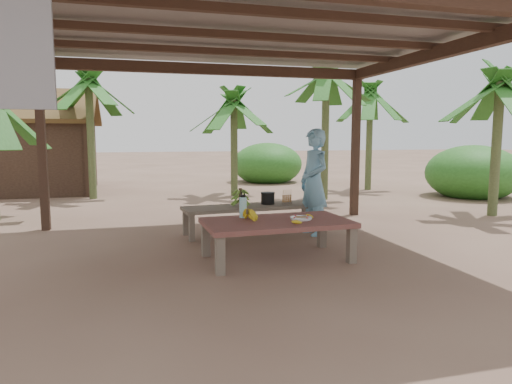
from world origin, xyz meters
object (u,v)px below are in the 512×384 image
object	(u,v)px
plate	(301,218)
water_flask	(243,207)
work_table	(277,225)
woman	(314,182)
ripe_banana_bunch	(247,214)
cooking_pot	(268,198)
bench	(253,209)

from	to	relation	value
plate	water_flask	world-z (taller)	water_flask
work_table	woman	size ratio (longest dim) A/B	1.11
ripe_banana_bunch	plate	xyz separation A→B (m)	(0.66, -0.14, -0.06)
water_flask	cooking_pot	size ratio (longest dim) A/B	1.57
water_flask	woman	size ratio (longest dim) A/B	0.20
work_table	ripe_banana_bunch	bearing A→B (deg)	161.70
ripe_banana_bunch	cooking_pot	xyz separation A→B (m)	(0.73, 1.56, -0.03)
plate	cooking_pot	xyz separation A→B (m)	(0.06, 1.69, 0.02)
plate	cooking_pot	world-z (taller)	cooking_pot
work_table	water_flask	distance (m)	0.51
woman	plate	bearing A→B (deg)	-37.97
work_table	woman	xyz separation A→B (m)	(1.01, 1.26, 0.39)
bench	plate	size ratio (longest dim) A/B	8.25
woman	water_flask	bearing A→B (deg)	-64.54
plate	woman	size ratio (longest dim) A/B	0.16
work_table	plate	xyz separation A→B (m)	(0.31, -0.03, 0.08)
plate	woman	xyz separation A→B (m)	(0.70, 1.29, 0.31)
water_flask	bench	bearing A→B (deg)	70.24
plate	water_flask	xyz separation A→B (m)	(-0.67, 0.33, 0.13)
ripe_banana_bunch	cooking_pot	bearing A→B (deg)	64.90
ripe_banana_bunch	cooking_pot	world-z (taller)	ripe_banana_bunch
work_table	woman	distance (m)	1.66
plate	bench	bearing A→B (deg)	97.40
ripe_banana_bunch	woman	bearing A→B (deg)	40.39
bench	cooking_pot	bearing A→B (deg)	10.02
work_table	bench	distance (m)	1.59
water_flask	cooking_pot	distance (m)	1.55
cooking_pot	bench	bearing A→B (deg)	-165.04
ripe_banana_bunch	woman	distance (m)	1.81
woman	cooking_pot	bearing A→B (deg)	-131.74
ripe_banana_bunch	water_flask	bearing A→B (deg)	92.34
ripe_banana_bunch	cooking_pot	size ratio (longest dim) A/B	1.15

